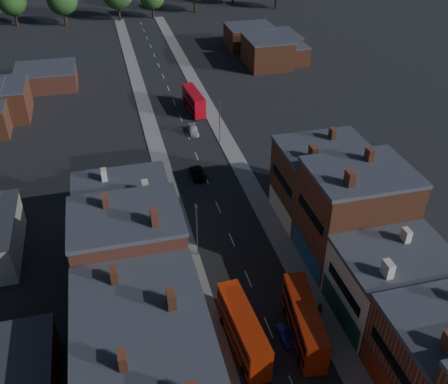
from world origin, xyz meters
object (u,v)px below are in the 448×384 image
bus_1 (304,321)px  car_2 (198,174)px  bus_0 (243,329)px  ped_3 (320,309)px  car_3 (193,130)px  bus_2 (194,100)px  car_1 (285,335)px

bus_1 → car_2: bearing=104.6°
bus_0 → ped_3: bus_0 is taller
car_2 → car_3: size_ratio=1.11×
car_2 → ped_3: bearing=-79.6°
bus_2 → car_1: bearing=-96.4°
car_2 → car_3: car_2 is taller
bus_0 → bus_1: bus_1 is taller
car_2 → ped_3: ped_3 is taller
bus_0 → car_2: size_ratio=2.35×
car_1 → ped_3: (5.01, 2.14, 0.51)m
bus_0 → car_3: bearing=80.8°
bus_2 → car_3: size_ratio=2.45×
car_3 → car_1: bearing=-88.1°
car_1 → car_3: 50.73m
car_2 → car_1: bearing=-88.4°
bus_0 → ped_3: (9.71, 1.81, -1.44)m
bus_0 → car_3: (4.70, 50.39, -1.88)m
car_3 → ped_3: 48.84m
bus_1 → car_2: 35.70m
bus_2 → ped_3: 58.65m
bus_2 → car_1: (-2.11, -60.70, -1.79)m
bus_0 → car_3: size_ratio=2.61×
bus_2 → bus_0: bearing=-100.9°
car_1 → bus_0: bearing=172.5°
bus_1 → bus_2: 60.94m
car_2 → bus_1: bearing=-85.3°
bus_0 → bus_2: size_ratio=1.06×
car_3 → ped_3: ped_3 is taller
bus_0 → bus_1: size_ratio=0.99×
bus_1 → car_1: bus_1 is taller
bus_1 → car_1: bearing=-179.4°
bus_2 → car_3: (-2.11, -9.98, -1.73)m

